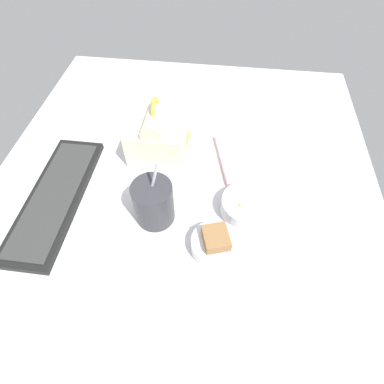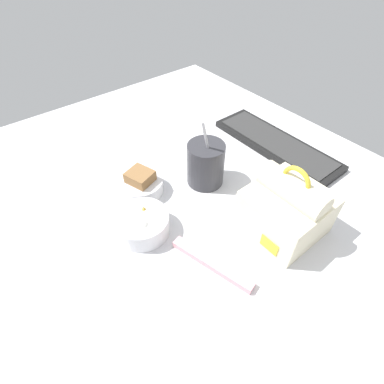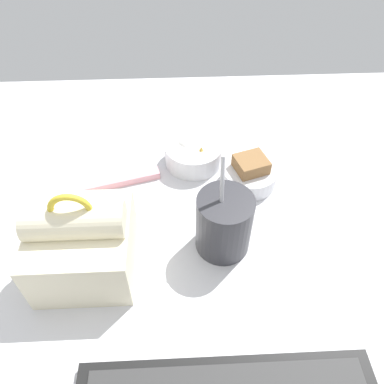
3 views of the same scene
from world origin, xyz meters
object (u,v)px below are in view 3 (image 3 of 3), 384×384
object	(u,v)px
lunch_bag	(83,243)
soup_cup	(224,223)
chopstick_case	(114,182)
bento_bowl_snacks	(194,153)
bento_bowl_sandwich	(250,174)

from	to	relation	value
lunch_bag	soup_cup	xyz separation A→B (cm)	(-24.08, -3.52, -0.40)
soup_cup	chopstick_case	world-z (taller)	soup_cup
lunch_bag	soup_cup	bearing A→B (deg)	-171.68
bento_bowl_snacks	chopstick_case	distance (cm)	18.66
bento_bowl_sandwich	bento_bowl_snacks	distance (cm)	13.54
bento_bowl_sandwich	bento_bowl_snacks	bearing A→B (deg)	-30.94
chopstick_case	bento_bowl_snacks	bearing A→B (deg)	-159.82
soup_cup	bento_bowl_snacks	xyz separation A→B (cm)	(4.19, -22.96, -3.61)
lunch_bag	soup_cup	distance (cm)	24.34
soup_cup	chopstick_case	xyz separation A→B (cm)	(21.62, -16.55, -5.45)
bento_bowl_snacks	lunch_bag	bearing A→B (deg)	53.09
soup_cup	bento_bowl_sandwich	bearing A→B (deg)	-114.87
lunch_bag	chopstick_case	world-z (taller)	lunch_bag
bento_bowl_snacks	soup_cup	bearing A→B (deg)	100.34
soup_cup	bento_bowl_snacks	world-z (taller)	soup_cup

